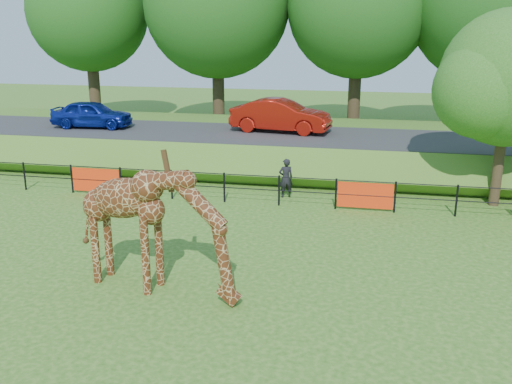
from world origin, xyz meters
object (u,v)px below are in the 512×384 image
Objects in this scene: visitor at (286,178)px; car_blue at (92,114)px; giraffe at (156,230)px; car_red at (281,116)px; tree_east at (511,84)px.

car_blue is at bearing -48.52° from visitor.
car_blue is 11.40m from visitor.
visitor is at bearing 90.52° from giraffe.
car_blue is 2.58× the size of visitor.
car_red is 0.67× the size of tree_east.
giraffe is at bearing -151.50° from car_blue.
giraffe is 8.53m from visitor.
car_blue is at bearing 135.22° from giraffe.
visitor is at bearing -175.61° from tree_east.
tree_east reaches higher than giraffe.
car_red is (9.06, 0.69, 0.10)m from car_blue.
tree_east is (17.70, -4.37, 2.21)m from car_blue.
car_blue is 9.08m from car_red.
car_blue is 0.56× the size of tree_east.
tree_east is at bearing 161.77° from visitor.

